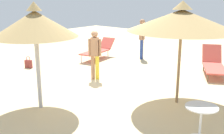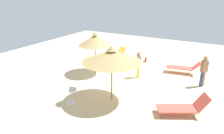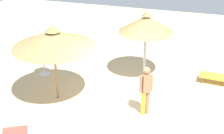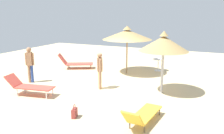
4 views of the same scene
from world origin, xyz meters
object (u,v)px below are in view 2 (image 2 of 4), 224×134
person_standing_near_left (204,69)px  person_standing_far_right (138,63)px  lounge_chair_front (184,107)px  lounge_chair_center (184,67)px  lounge_chair_edge (117,55)px  parasol_umbrella_back (112,56)px  parasol_umbrella_near_right (95,40)px  handbag (146,59)px  side_table_round (70,94)px

person_standing_near_left → person_standing_far_right: 3.61m
lounge_chair_front → lounge_chair_center: lounge_chair_front is taller
lounge_chair_front → lounge_chair_edge: 8.15m
lounge_chair_center → parasol_umbrella_back: bearing=-24.9°
parasol_umbrella_back → lounge_chair_edge: (-5.73, -2.74, -1.87)m
parasol_umbrella_near_right → lounge_chair_front: (2.22, 5.92, -1.76)m
lounge_chair_front → person_standing_far_right: person_standing_far_right is taller
parasol_umbrella_near_right → lounge_chair_edge: 3.69m
lounge_chair_edge → person_standing_far_right: 3.89m
handbag → side_table_round: 7.53m
lounge_chair_edge → person_standing_near_left: 6.75m
parasol_umbrella_near_right → side_table_round: parasol_umbrella_near_right is taller
lounge_chair_edge → handbag: size_ratio=4.44×
parasol_umbrella_back → lounge_chair_front: (-0.30, 3.34, -1.82)m
lounge_chair_center → person_standing_near_left: (1.45, 1.27, 0.59)m
lounge_chair_front → person_standing_near_left: bearing=174.6°
person_standing_far_right → handbag: person_standing_far_right is taller
lounge_chair_edge → parasol_umbrella_near_right: bearing=2.7°
parasol_umbrella_near_right → lounge_chair_front: 6.57m
person_standing_near_left → lounge_chair_front: bearing=-5.4°
parasol_umbrella_back → parasol_umbrella_near_right: bearing=-134.2°
parasol_umbrella_back → lounge_chair_center: size_ratio=1.31×
parasol_umbrella_near_right → lounge_chair_center: 5.88m
lounge_chair_front → handbag: lounge_chair_front is taller
lounge_chair_edge → person_standing_far_right: person_standing_far_right is taller
lounge_chair_front → person_standing_near_left: (-3.38, 0.32, 0.62)m
lounge_chair_center → handbag: (-1.03, -2.93, -0.25)m
parasol_umbrella_back → side_table_round: parasol_umbrella_back is taller
parasol_umbrella_back → person_standing_far_right: 3.38m
lounge_chair_center → person_standing_near_left: bearing=41.2°
lounge_chair_center → side_table_round: lounge_chair_center is taller
parasol_umbrella_near_right → lounge_chair_front: parasol_umbrella_near_right is taller
parasol_umbrella_near_right → side_table_round: bearing=15.8°
person_standing_near_left → lounge_chair_center: bearing=-138.8°
person_standing_near_left → person_standing_far_right: bearing=-81.2°
handbag → side_table_round: size_ratio=0.65×
lounge_chair_edge → side_table_round: bearing=10.0°
parasol_umbrella_back → lounge_chair_edge: bearing=-154.4°
parasol_umbrella_near_right → side_table_round: (3.81, 1.08, -1.65)m
parasol_umbrella_back → handbag: parasol_umbrella_back is taller
lounge_chair_edge → lounge_chair_center: 5.16m
parasol_umbrella_near_right → handbag: (-3.65, 2.05, -1.97)m
parasol_umbrella_near_right → parasol_umbrella_back: parasol_umbrella_back is taller
person_standing_far_right → handbag: bearing=-168.3°
side_table_round → parasol_umbrella_back: bearing=130.7°
lounge_chair_edge → handbag: bearing=101.3°
parasol_umbrella_back → lounge_chair_edge: parasol_umbrella_back is taller
lounge_chair_center → side_table_round: bearing=-31.2°
lounge_chair_front → parasol_umbrella_near_right: bearing=-110.5°
lounge_chair_front → handbag: 7.03m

